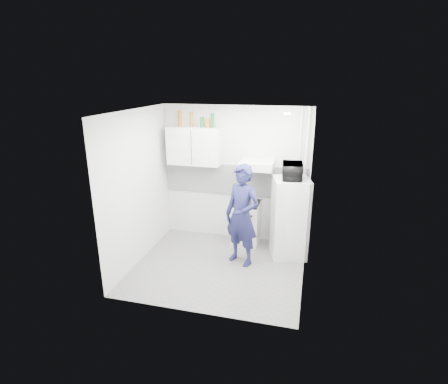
# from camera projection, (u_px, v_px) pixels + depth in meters

# --- Properties ---
(floor) EXTENTS (2.80, 2.80, 0.00)m
(floor) POSITION_uv_depth(u_px,v_px,m) (219.00, 267.00, 5.95)
(floor) COLOR #66655C
(floor) RESTS_ON ground
(ceiling) EXTENTS (2.80, 2.80, 0.00)m
(ceiling) POSITION_uv_depth(u_px,v_px,m) (218.00, 111.00, 5.14)
(ceiling) COLOR white
(ceiling) RESTS_ON wall_back
(wall_back) EXTENTS (2.80, 0.00, 2.80)m
(wall_back) POSITION_uv_depth(u_px,v_px,m) (235.00, 174.00, 6.69)
(wall_back) COLOR silver
(wall_back) RESTS_ON floor
(wall_left) EXTENTS (0.00, 2.60, 2.60)m
(wall_left) POSITION_uv_depth(u_px,v_px,m) (138.00, 188.00, 5.87)
(wall_left) COLOR silver
(wall_left) RESTS_ON floor
(wall_right) EXTENTS (0.00, 2.60, 2.60)m
(wall_right) POSITION_uv_depth(u_px,v_px,m) (308.00, 202.00, 5.21)
(wall_right) COLOR silver
(wall_right) RESTS_ON floor
(person) EXTENTS (0.75, 0.64, 1.74)m
(person) POSITION_uv_depth(u_px,v_px,m) (242.00, 216.00, 5.84)
(person) COLOR #1A1B46
(person) RESTS_ON floor
(stove) EXTENTS (0.50, 0.50, 0.80)m
(stove) POSITION_uv_depth(u_px,v_px,m) (246.00, 224.00, 6.68)
(stove) COLOR silver
(stove) RESTS_ON floor
(fridge) EXTENTS (0.73, 0.73, 1.44)m
(fridge) POSITION_uv_depth(u_px,v_px,m) (289.00, 218.00, 6.14)
(fridge) COLOR white
(fridge) RESTS_ON floor
(stove_top) EXTENTS (0.48, 0.48, 0.03)m
(stove_top) POSITION_uv_depth(u_px,v_px,m) (246.00, 204.00, 6.55)
(stove_top) COLOR black
(stove_top) RESTS_ON stove
(saucepan) EXTENTS (0.21, 0.21, 0.11)m
(saucepan) POSITION_uv_depth(u_px,v_px,m) (251.00, 201.00, 6.50)
(saucepan) COLOR silver
(saucepan) RESTS_ON stove_top
(microwave) EXTENTS (0.52, 0.38, 0.27)m
(microwave) POSITION_uv_depth(u_px,v_px,m) (292.00, 171.00, 5.88)
(microwave) COLOR black
(microwave) RESTS_ON fridge
(bottle_b) EXTENTS (0.08, 0.08, 0.30)m
(bottle_b) POSITION_uv_depth(u_px,v_px,m) (180.00, 119.00, 6.45)
(bottle_b) COLOR brown
(bottle_b) RESTS_ON upper_cabinet
(bottle_d) EXTENTS (0.06, 0.06, 0.28)m
(bottle_d) POSITION_uv_depth(u_px,v_px,m) (192.00, 119.00, 6.39)
(bottle_d) COLOR brown
(bottle_d) RESTS_ON upper_cabinet
(canister_a) EXTENTS (0.08, 0.08, 0.19)m
(canister_a) POSITION_uv_depth(u_px,v_px,m) (202.00, 122.00, 6.36)
(canister_a) COLOR #144C1E
(canister_a) RESTS_ON upper_cabinet
(canister_b) EXTENTS (0.09, 0.09, 0.17)m
(canister_b) POSITION_uv_depth(u_px,v_px,m) (208.00, 123.00, 6.34)
(canister_b) COLOR brown
(canister_b) RESTS_ON upper_cabinet
(bottle_e) EXTENTS (0.07, 0.07, 0.26)m
(bottle_e) POSITION_uv_depth(u_px,v_px,m) (212.00, 120.00, 6.30)
(bottle_e) COLOR #144C1E
(bottle_e) RESTS_ON upper_cabinet
(upper_cabinet) EXTENTS (1.00, 0.35, 0.70)m
(upper_cabinet) POSITION_uv_depth(u_px,v_px,m) (194.00, 146.00, 6.54)
(upper_cabinet) COLOR white
(upper_cabinet) RESTS_ON wall_back
(range_hood) EXTENTS (0.60, 0.50, 0.14)m
(range_hood) POSITION_uv_depth(u_px,v_px,m) (257.00, 165.00, 6.27)
(range_hood) COLOR silver
(range_hood) RESTS_ON wall_back
(backsplash) EXTENTS (2.74, 0.03, 0.60)m
(backsplash) POSITION_uv_depth(u_px,v_px,m) (235.00, 180.00, 6.71)
(backsplash) COLOR white
(backsplash) RESTS_ON wall_back
(pipe_a) EXTENTS (0.05, 0.05, 2.60)m
(pipe_a) POSITION_uv_depth(u_px,v_px,m) (304.00, 180.00, 6.32)
(pipe_a) COLOR silver
(pipe_a) RESTS_ON floor
(pipe_b) EXTENTS (0.04, 0.04, 2.60)m
(pipe_b) POSITION_uv_depth(u_px,v_px,m) (298.00, 180.00, 6.34)
(pipe_b) COLOR silver
(pipe_b) RESTS_ON floor
(ceiling_spot_fixture) EXTENTS (0.10, 0.10, 0.02)m
(ceiling_spot_fixture) POSITION_uv_depth(u_px,v_px,m) (287.00, 113.00, 5.10)
(ceiling_spot_fixture) COLOR white
(ceiling_spot_fixture) RESTS_ON ceiling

